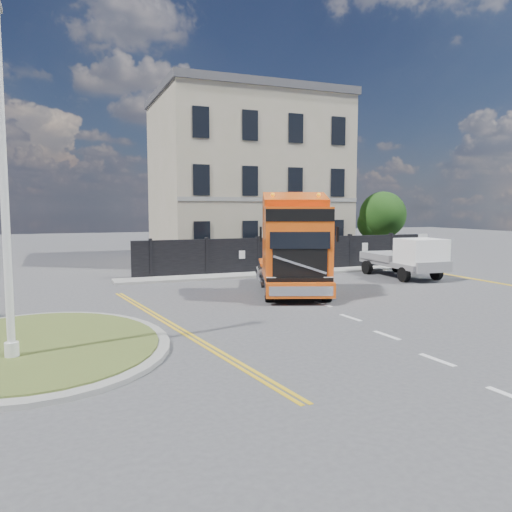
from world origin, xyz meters
name	(u,v)px	position (x,y,z in m)	size (l,w,h in m)	color
ground	(247,308)	(0.00, 0.00, 0.00)	(120.00, 120.00, 0.00)	#424244
traffic_island	(37,346)	(-7.00, -3.00, 0.08)	(6.80, 6.80, 0.17)	gray
hoarding_fence	(299,254)	(6.55, 9.00, 1.00)	(18.80, 0.25, 2.00)	black
georgian_building	(245,178)	(6.00, 16.50, 5.77)	(12.30, 10.30, 12.80)	#B6A791
tree	(380,217)	(14.38, 12.10, 3.05)	(3.20, 3.20, 4.80)	#382619
pavement_far	(297,272)	(6.00, 8.10, 0.06)	(20.00, 1.60, 0.12)	gray
truck	(294,251)	(2.84, 1.92, 1.88)	(4.81, 7.46, 4.19)	black
flatbed_pickup	(413,257)	(10.54, 3.83, 1.15)	(2.35, 5.24, 2.13)	gray
lamppost_island	(4,182)	(-7.50, -4.07, 4.28)	(0.25, 0.51, 8.22)	silver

